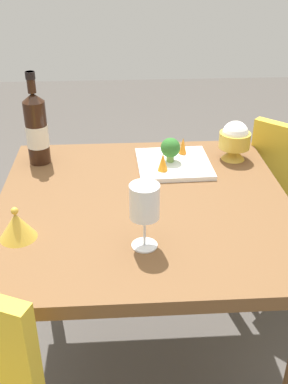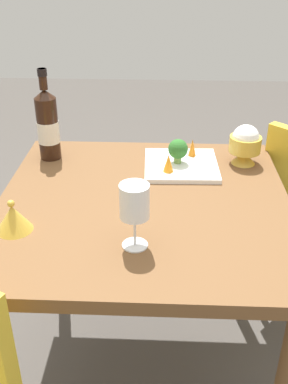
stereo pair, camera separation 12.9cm
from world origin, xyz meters
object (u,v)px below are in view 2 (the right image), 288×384
at_px(rice_bowl, 245,144).
at_px(carrot_garnish_left, 192,148).
at_px(wine_bottle, 48,124).
at_px(serving_plate, 181,165).
at_px(rice_bowl_lid, 13,218).
at_px(wine_glass, 134,203).
at_px(carrot_garnish_right, 168,163).
at_px(broccoli_floret, 178,149).

bearing_deg(rice_bowl, carrot_garnish_left, -96.59).
distance_m(wine_bottle, serving_plate, 0.49).
xyz_separation_m(wine_bottle, rice_bowl_lid, (0.47, 0.00, -0.09)).
height_order(wine_bottle, carrot_garnish_left, wine_bottle).
bearing_deg(carrot_garnish_left, wine_glass, -17.87).
relative_size(rice_bowl, carrot_garnish_right, 2.31).
bearing_deg(rice_bowl, rice_bowl_lid, -56.58).
xyz_separation_m(rice_bowl, rice_bowl_lid, (0.45, -0.68, -0.04)).
height_order(serving_plate, carrot_garnish_right, carrot_garnish_right).
height_order(wine_bottle, carrot_garnish_right, wine_bottle).
relative_size(wine_glass, carrot_garnish_right, 2.92).
relative_size(rice_bowl_lid, broccoli_floret, 1.17).
height_order(rice_bowl_lid, broccoli_floret, broccoli_floret).
distance_m(rice_bowl, carrot_garnish_left, 0.18).
height_order(wine_glass, broccoli_floret, wine_glass).
bearing_deg(carrot_garnish_left, rice_bowl, 83.41).
bearing_deg(broccoli_floret, rice_bowl, 99.90).
xyz_separation_m(rice_bowl_lid, carrot_garnish_right, (-0.34, 0.42, 0.01)).
xyz_separation_m(wine_glass, carrot_garnish_left, (-0.53, 0.17, -0.08)).
bearing_deg(carrot_garnish_right, rice_bowl, 112.39).
height_order(wine_bottle, rice_bowl_lid, wine_bottle).
relative_size(wine_bottle, wine_glass, 1.80).
xyz_separation_m(rice_bowl, carrot_garnish_left, (-0.02, -0.18, -0.03)).
bearing_deg(broccoli_floret, wine_bottle, -97.16).
bearing_deg(serving_plate, rice_bowl_lid, -48.74).
height_order(rice_bowl, serving_plate, rice_bowl).
height_order(broccoli_floret, carrot_garnish_right, broccoli_floret).
bearing_deg(serving_plate, wine_bottle, -97.40).
distance_m(rice_bowl_lid, broccoli_floret, 0.61).
distance_m(rice_bowl, broccoli_floret, 0.24).
relative_size(serving_plate, carrot_garnish_left, 4.19).
height_order(wine_glass, carrot_garnish_left, wine_glass).
distance_m(rice_bowl, carrot_garnish_right, 0.29).
bearing_deg(wine_bottle, rice_bowl_lid, 0.53).
bearing_deg(serving_plate, wine_glass, -15.73).
bearing_deg(rice_bowl_lid, carrot_garnish_left, 133.12).
bearing_deg(rice_bowl_lid, wine_glass, 79.92).
bearing_deg(wine_glass, serving_plate, 164.27).
bearing_deg(wine_bottle, rice_bowl, 88.61).
bearing_deg(broccoli_floret, carrot_garnish_right, -25.31).
height_order(rice_bowl, rice_bowl_lid, rice_bowl).
bearing_deg(rice_bowl_lid, rice_bowl, 123.42).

